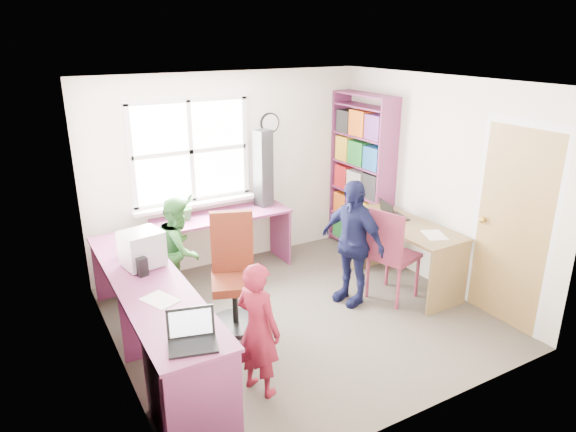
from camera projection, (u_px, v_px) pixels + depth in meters
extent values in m
cube|color=#474037|center=(300.00, 318.00, 5.39)|extent=(3.60, 3.40, 0.02)
cube|color=white|center=(302.00, 81.00, 4.58)|extent=(3.60, 3.40, 0.02)
cube|color=white|center=(230.00, 170.00, 6.38)|extent=(3.60, 0.02, 2.40)
cube|color=white|center=(426.00, 278.00, 3.59)|extent=(3.60, 0.02, 2.40)
cube|color=white|center=(109.00, 245.00, 4.14)|extent=(0.02, 3.40, 2.40)
cube|color=white|center=(437.00, 184.00, 5.83)|extent=(0.02, 3.40, 2.40)
cube|color=white|center=(191.00, 151.00, 6.03)|extent=(1.40, 0.01, 1.20)
cube|color=white|center=(191.00, 152.00, 6.03)|extent=(1.48, 0.04, 1.28)
cube|color=#9F7B45|center=(512.00, 229.00, 5.03)|extent=(0.02, 0.82, 2.00)
sphere|color=gold|center=(482.00, 220.00, 5.28)|extent=(0.07, 0.07, 0.07)
cylinder|color=black|center=(270.00, 123.00, 6.43)|extent=(0.26, 0.03, 0.26)
cylinder|color=white|center=(270.00, 123.00, 6.42)|extent=(0.22, 0.01, 0.22)
cube|color=#803362|center=(149.00, 283.00, 4.52)|extent=(0.60, 2.70, 0.03)
cube|color=#803362|center=(222.00, 216.00, 6.19)|extent=(1.65, 0.56, 0.03)
cube|color=#803362|center=(153.00, 320.00, 4.65)|extent=(0.56, 0.03, 0.72)
cube|color=#803362|center=(205.00, 407.00, 3.57)|extent=(0.56, 0.03, 0.72)
cube|color=#803362|center=(120.00, 266.00, 5.73)|extent=(0.56, 0.03, 0.72)
cube|color=#803362|center=(280.00, 233.00, 6.69)|extent=(0.03, 0.52, 0.72)
cube|color=#803362|center=(188.00, 377.00, 3.87)|extent=(0.54, 0.45, 0.72)
cube|color=olive|center=(409.00, 227.00, 5.81)|extent=(0.62, 1.32, 0.03)
cube|color=olive|center=(448.00, 279.00, 5.42)|extent=(0.57, 0.04, 0.73)
cube|color=olive|center=(372.00, 239.00, 6.46)|extent=(0.57, 0.04, 0.73)
cube|color=#803362|center=(386.00, 184.00, 6.36)|extent=(0.30, 0.02, 2.10)
cube|color=#803362|center=(340.00, 167.00, 7.18)|extent=(0.30, 0.02, 2.10)
cube|color=#803362|center=(366.00, 94.00, 6.42)|extent=(0.30, 1.00, 0.02)
cube|color=#803362|center=(358.00, 244.00, 7.10)|extent=(0.30, 1.00, 0.02)
cube|color=#803362|center=(359.00, 219.00, 6.98)|extent=(0.30, 1.00, 0.02)
cube|color=#803362|center=(361.00, 193.00, 6.85)|extent=(0.30, 1.00, 0.02)
cube|color=#803362|center=(362.00, 165.00, 6.73)|extent=(0.30, 1.00, 0.02)
cube|color=#803362|center=(364.00, 136.00, 6.60)|extent=(0.30, 1.00, 0.02)
cube|color=#803362|center=(365.00, 106.00, 6.47)|extent=(0.30, 1.00, 0.02)
cube|color=red|center=(372.00, 241.00, 6.81)|extent=(0.25, 0.28, 0.27)
cube|color=#1A569C|center=(358.00, 233.00, 7.07)|extent=(0.25, 0.30, 0.29)
cube|color=#1F822D|center=(345.00, 226.00, 7.31)|extent=(0.25, 0.26, 0.30)
cube|color=gold|center=(374.00, 215.00, 6.68)|extent=(0.25, 0.28, 0.30)
cube|color=#703482|center=(359.00, 207.00, 6.94)|extent=(0.25, 0.30, 0.32)
cube|color=orange|center=(346.00, 202.00, 7.19)|extent=(0.25, 0.26, 0.29)
cube|color=#272727|center=(376.00, 186.00, 6.55)|extent=(0.25, 0.28, 0.32)
cube|color=silver|center=(360.00, 181.00, 6.82)|extent=(0.25, 0.30, 0.29)
cube|color=red|center=(347.00, 176.00, 7.06)|extent=(0.25, 0.26, 0.30)
cube|color=#1A569C|center=(377.00, 158.00, 6.43)|extent=(0.25, 0.28, 0.29)
cube|color=#1F822D|center=(362.00, 153.00, 6.69)|extent=(0.25, 0.30, 0.30)
cube|color=gold|center=(348.00, 148.00, 6.93)|extent=(0.25, 0.26, 0.32)
cube|color=#703482|center=(379.00, 127.00, 6.30)|extent=(0.25, 0.28, 0.30)
cube|color=orange|center=(363.00, 123.00, 6.56)|extent=(0.25, 0.30, 0.32)
cube|color=#272727|center=(349.00, 121.00, 6.81)|extent=(0.25, 0.26, 0.29)
cylinder|color=black|center=(236.00, 323.00, 5.21)|extent=(0.69, 0.69, 0.05)
cylinder|color=black|center=(235.00, 304.00, 5.14)|extent=(0.07, 0.07, 0.40)
cube|color=#5C2011|center=(234.00, 284.00, 5.06)|extent=(0.57, 0.57, 0.09)
cube|color=#5C2011|center=(232.00, 241.00, 5.14)|extent=(0.42, 0.22, 0.64)
cylinder|color=maroon|center=(398.00, 288.00, 5.47)|extent=(0.05, 0.05, 0.49)
cylinder|color=maroon|center=(417.00, 276.00, 5.74)|extent=(0.05, 0.05, 0.49)
cylinder|color=maroon|center=(368.00, 277.00, 5.72)|extent=(0.05, 0.05, 0.49)
cylinder|color=maroon|center=(387.00, 266.00, 5.99)|extent=(0.05, 0.05, 0.49)
cube|color=maroon|center=(394.00, 256.00, 5.64)|extent=(0.57, 0.57, 0.04)
cube|color=maroon|center=(385.00, 237.00, 5.41)|extent=(0.16, 0.43, 0.55)
cube|color=#B6B6BB|center=(144.00, 265.00, 4.82)|extent=(0.29, 0.25, 0.02)
cube|color=#B6B6BB|center=(142.00, 248.00, 4.76)|extent=(0.40, 0.37, 0.33)
cube|color=#3F72F2|center=(159.00, 244.00, 4.87)|extent=(0.06, 0.27, 0.24)
cube|color=black|center=(193.00, 346.00, 3.57)|extent=(0.39, 0.33, 0.02)
cube|color=black|center=(191.00, 322.00, 3.65)|extent=(0.34, 0.15, 0.22)
cube|color=white|center=(191.00, 323.00, 3.64)|extent=(0.30, 0.12, 0.18)
cube|color=black|center=(395.00, 217.00, 6.06)|extent=(0.28, 0.34, 0.02)
cube|color=black|center=(387.00, 210.00, 5.99)|extent=(0.11, 0.31, 0.20)
cube|color=#3F72F2|center=(388.00, 210.00, 5.99)|extent=(0.09, 0.27, 0.16)
cube|color=black|center=(142.00, 267.00, 4.60)|extent=(0.10, 0.10, 0.17)
cube|color=black|center=(126.00, 244.00, 5.08)|extent=(0.09, 0.09, 0.18)
cube|color=black|center=(263.00, 168.00, 6.36)|extent=(0.23, 0.21, 0.96)
cube|color=#B41D16|center=(379.00, 210.00, 6.25)|extent=(0.34, 0.34, 0.05)
cube|color=silver|center=(160.00, 300.00, 4.20)|extent=(0.30, 0.35, 0.00)
cube|color=silver|center=(435.00, 235.00, 5.53)|extent=(0.31, 0.36, 0.00)
imported|color=#2E732F|center=(187.00, 206.00, 5.97)|extent=(0.21, 0.18, 0.32)
imported|color=maroon|center=(258.00, 329.00, 4.10)|extent=(0.42, 0.50, 1.16)
imported|color=#357D32|center=(180.00, 250.00, 5.57)|extent=(0.67, 0.72, 1.19)
imported|color=#121538|center=(352.00, 242.00, 5.50)|extent=(0.53, 0.87, 1.39)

